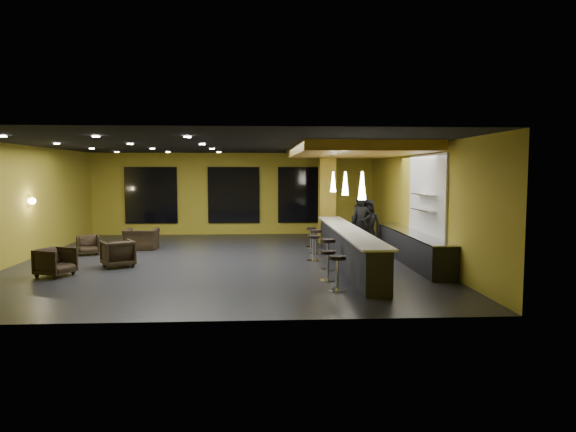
{
  "coord_description": "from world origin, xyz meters",
  "views": [
    {
      "loc": [
        1.09,
        -15.64,
        2.7
      ],
      "look_at": [
        2.0,
        0.5,
        1.3
      ],
      "focal_mm": 32.0,
      "sensor_mm": 36.0,
      "label": 1
    }
  ],
  "objects": [
    {
      "name": "bar_top",
      "position": [
        3.65,
        -1.0,
        1.02
      ],
      "size": [
        0.78,
        8.1,
        0.05
      ],
      "primitive_type": "cube",
      "color": "silver",
      "rests_on": "bar_counter"
    },
    {
      "name": "armchair_c",
      "position": [
        -4.49,
        1.26,
        0.32
      ],
      "size": [
        0.9,
        0.91,
        0.64
      ],
      "primitive_type": "imported",
      "rotation": [
        0.0,
        0.0,
        0.4
      ],
      "color": "black",
      "rests_on": "floor"
    },
    {
      "name": "pendant_0",
      "position": [
        3.65,
        -3.0,
        2.35
      ],
      "size": [
        0.2,
        0.2,
        0.7
      ],
      "primitive_type": "cone",
      "color": "white",
      "rests_on": "wood_soffit"
    },
    {
      "name": "floor",
      "position": [
        0.0,
        0.0,
        -0.05
      ],
      "size": [
        12.0,
        13.0,
        0.1
      ],
      "primitive_type": "cube",
      "color": "black",
      "rests_on": "ground"
    },
    {
      "name": "column",
      "position": [
        3.65,
        3.6,
        1.75
      ],
      "size": [
        0.6,
        0.6,
        3.5
      ],
      "primitive_type": "cube",
      "color": "olive",
      "rests_on": "floor"
    },
    {
      "name": "wall_right",
      "position": [
        6.05,
        0.0,
        1.75
      ],
      "size": [
        0.1,
        13.0,
        3.5
      ],
      "primitive_type": "cube",
      "color": "olive",
      "rests_on": "floor"
    },
    {
      "name": "wall_left",
      "position": [
        -6.05,
        0.0,
        1.75
      ],
      "size": [
        0.1,
        13.0,
        3.5
      ],
      "primitive_type": "cube",
      "color": "olive",
      "rests_on": "floor"
    },
    {
      "name": "window_center",
      "position": [
        0.0,
        6.44,
        1.7
      ],
      "size": [
        2.2,
        0.06,
        2.4
      ],
      "primitive_type": "cube",
      "color": "black",
      "rests_on": "wall_back"
    },
    {
      "name": "pendant_2",
      "position": [
        3.65,
        2.0,
        2.35
      ],
      "size": [
        0.2,
        0.2,
        0.7
      ],
      "primitive_type": "cone",
      "color": "white",
      "rests_on": "wood_soffit"
    },
    {
      "name": "wall_shelf_upper",
      "position": [
        5.82,
        -1.2,
        2.05
      ],
      "size": [
        0.3,
        1.5,
        0.03
      ],
      "primitive_type": "cube",
      "color": "silver",
      "rests_on": "wall_right"
    },
    {
      "name": "wood_soffit",
      "position": [
        4.0,
        1.0,
        3.36
      ],
      "size": [
        3.6,
        8.0,
        0.28
      ],
      "primitive_type": "cube",
      "color": "#B28734",
      "rests_on": "ceiling"
    },
    {
      "name": "tile_backsplash",
      "position": [
        5.96,
        -1.0,
        2.0
      ],
      "size": [
        0.06,
        3.2,
        2.4
      ],
      "primitive_type": "cube",
      "color": "white",
      "rests_on": "wall_right"
    },
    {
      "name": "wall_shelf_lower",
      "position": [
        5.82,
        -1.2,
        1.6
      ],
      "size": [
        0.3,
        1.5,
        0.03
      ],
      "primitive_type": "cube",
      "color": "silver",
      "rests_on": "wall_right"
    },
    {
      "name": "armchair_a",
      "position": [
        -4.18,
        -2.22,
        0.37
      ],
      "size": [
        1.05,
        1.04,
        0.74
      ],
      "primitive_type": "imported",
      "rotation": [
        0.0,
        0.0,
        1.17
      ],
      "color": "black",
      "rests_on": "floor"
    },
    {
      "name": "armchair_b",
      "position": [
        -2.93,
        -0.97,
        0.38
      ],
      "size": [
        1.12,
        1.13,
        0.76
      ],
      "primitive_type": "imported",
      "rotation": [
        0.0,
        0.0,
        3.66
      ],
      "color": "black",
      "rests_on": "floor"
    },
    {
      "name": "prep_counter",
      "position": [
        5.65,
        -0.5,
        0.43
      ],
      "size": [
        0.7,
        6.0,
        0.86
      ],
      "primitive_type": "cube",
      "color": "black",
      "rests_on": "floor"
    },
    {
      "name": "bar_counter",
      "position": [
        3.65,
        -1.0,
        0.5
      ],
      "size": [
        0.6,
        8.0,
        1.0
      ],
      "primitive_type": "cube",
      "color": "black",
      "rests_on": "floor"
    },
    {
      "name": "staff_b",
      "position": [
        4.65,
        2.36,
        0.78
      ],
      "size": [
        0.81,
        0.67,
        1.55
      ],
      "primitive_type": "imported",
      "rotation": [
        0.0,
        0.0,
        0.11
      ],
      "color": "black",
      "rests_on": "floor"
    },
    {
      "name": "window_left",
      "position": [
        -3.5,
        6.44,
        1.7
      ],
      "size": [
        2.2,
        0.06,
        2.4
      ],
      "primitive_type": "cube",
      "color": "black",
      "rests_on": "wall_back"
    },
    {
      "name": "prep_top",
      "position": [
        5.65,
        -0.5,
        0.89
      ],
      "size": [
        0.72,
        6.0,
        0.03
      ],
      "primitive_type": "cube",
      "color": "silver",
      "rests_on": "prep_counter"
    },
    {
      "name": "staff_c",
      "position": [
        4.88,
        1.89,
        0.87
      ],
      "size": [
        1.0,
        0.83,
        1.74
      ],
      "primitive_type": "imported",
      "rotation": [
        0.0,
        0.0,
        -0.37
      ],
      "color": "black",
      "rests_on": "floor"
    },
    {
      "name": "window_right",
      "position": [
        3.0,
        6.44,
        1.7
      ],
      "size": [
        2.2,
        0.06,
        2.4
      ],
      "primitive_type": "cube",
      "color": "black",
      "rests_on": "wall_back"
    },
    {
      "name": "bar_stool_0",
      "position": [
        2.85,
        -4.26,
        0.51
      ],
      "size": [
        0.41,
        0.41,
        0.8
      ],
      "rotation": [
        0.0,
        0.0,
        0.07
      ],
      "color": "silver",
      "rests_on": "floor"
    },
    {
      "name": "pendant_1",
      "position": [
        3.65,
        -0.5,
        2.35
      ],
      "size": [
        0.2,
        0.2,
        0.7
      ],
      "primitive_type": "cone",
      "color": "white",
      "rests_on": "wood_soffit"
    },
    {
      "name": "staff_a",
      "position": [
        4.58,
        1.65,
        0.94
      ],
      "size": [
        0.74,
        0.54,
        1.88
      ],
      "primitive_type": "imported",
      "rotation": [
        0.0,
        0.0,
        -0.13
      ],
      "color": "black",
      "rests_on": "floor"
    },
    {
      "name": "bar_stool_1",
      "position": [
        2.78,
        -3.17,
        0.48
      ],
      "size": [
        0.38,
        0.38,
        0.75
      ],
      "rotation": [
        0.0,
        0.0,
        0.25
      ],
      "color": "silver",
      "rests_on": "floor"
    },
    {
      "name": "wall_front",
      "position": [
        0.0,
        -6.55,
        1.75
      ],
      "size": [
        12.0,
        0.1,
        3.5
      ],
      "primitive_type": "cube",
      "color": "olive",
      "rests_on": "floor"
    },
    {
      "name": "bar_stool_4",
      "position": [
        2.93,
        0.93,
        0.51
      ],
      "size": [
        0.41,
        0.41,
        0.8
      ],
      "rotation": [
        0.0,
        0.0,
        0.38
      ],
      "color": "silver",
      "rests_on": "floor"
    },
    {
      "name": "armchair_d",
      "position": [
        -3.01,
        2.31,
        0.36
      ],
      "size": [
        1.11,
        0.97,
        0.72
      ],
      "primitive_type": "imported",
      "rotation": [
        0.0,
        0.0,
        3.14
      ],
      "color": "black",
      "rests_on": "floor"
    },
    {
      "name": "wall_sconce",
      "position": [
        -5.88,
        0.5,
        1.8
      ],
      "size": [
        0.22,
        0.22,
        0.22
      ],
      "primitive_type": "sphere",
      "color": "#FFE5B2",
      "rests_on": "wall_left"
    },
    {
      "name": "bar_stool_5",
      "position": [
        2.93,
        2.44,
        0.46
      ],
      "size": [
        0.36,
        0.36,
        0.71
      ],
      "rotation": [
        0.0,
        0.0,
        0.43
      ],
      "color": "silver",
      "rests_on": "floor"
    },
    {
      "name": "wall_back",
      "position": [
        0.0,
        6.55,
        1.75
      ],
      "size": [
        12.0,
        0.1,
        3.5
      ],
      "primitive_type": "cube",
      "color": "olive",
      "rests_on": "floor"
    },
    {
      "name": "bar_stool_2",
      "position": [
        2.97,
        -1.78,
        0.55
      ],
      "size": [
        0.43,
        0.43,
        0.86
      ],
      "rotation": [
        0.0,
        0.0,
        -0.28
      ],
      "color": "silver",
      "rests_on": "floor"
    },
    {
      "name": "ceiling",
      "position": [
        0.0,
        0.0,
        3.55
      ],
      "size": [
        12.0,
        13.0,
        0.1
      ],
      "primitive_type": "cube",
      "color": "black"
    },
    {
      "name": "bar_stool_3",
      "position": [
        2.72,
        -0.38,
        0.5
      ],
      "size": [
        0.4,
        0.4,
        0.78
      ],
      "rotation": [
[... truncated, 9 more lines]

